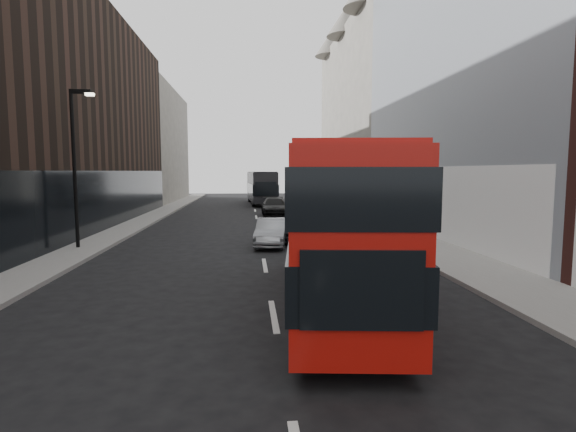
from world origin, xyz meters
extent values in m
cube|color=slate|center=(7.50, 25.00, 0.07)|extent=(3.00, 80.00, 0.15)
cube|color=slate|center=(-8.00, 25.00, 0.07)|extent=(2.00, 80.00, 0.15)
cube|color=#ADB3B8|center=(11.50, 21.00, 10.00)|extent=(5.00, 22.00, 20.00)
cube|color=silver|center=(9.15, 21.00, 1.90)|extent=(0.35, 21.00, 3.80)
cube|color=slate|center=(11.50, 44.00, 9.00)|extent=(5.00, 24.00, 18.00)
cone|color=slate|center=(9.50, 44.00, 19.50)|extent=(4.00, 4.00, 3.00)
cone|color=slate|center=(9.50, 52.00, 19.50)|extent=(4.00, 4.00, 3.00)
cube|color=black|center=(-11.50, 30.00, 7.00)|extent=(5.00, 24.00, 14.00)
cube|color=slate|center=(-11.50, 52.00, 6.50)|extent=(5.00, 20.00, 13.00)
cylinder|color=black|center=(-8.30, 18.00, 3.65)|extent=(0.16, 0.16, 7.00)
cube|color=black|center=(-7.90, 18.00, 7.05)|extent=(0.90, 0.15, 0.18)
cube|color=#FFF2CC|center=(-7.50, 18.00, 6.93)|extent=(0.35, 0.22, 0.12)
cube|color=#A30F0A|center=(1.71, 8.89, 2.18)|extent=(3.38, 10.21, 3.64)
cube|color=black|center=(1.71, 8.89, 1.59)|extent=(3.51, 10.27, 1.00)
cube|color=black|center=(1.71, 8.89, 3.14)|extent=(3.51, 10.27, 1.00)
cube|color=black|center=(1.14, 3.89, 1.73)|extent=(1.93, 0.30, 1.27)
cube|color=black|center=(2.27, 13.90, 1.73)|extent=(1.93, 0.30, 1.27)
cube|color=#A30F0A|center=(1.71, 8.89, 4.04)|extent=(3.25, 9.80, 0.12)
cylinder|color=black|center=(1.09, 12.19, 0.46)|extent=(0.37, 0.94, 0.91)
cylinder|color=black|center=(3.05, 11.96, 0.46)|extent=(0.37, 0.94, 0.91)
cylinder|color=black|center=(0.37, 5.82, 0.46)|extent=(0.37, 0.94, 0.91)
cylinder|color=black|center=(2.33, 5.60, 0.46)|extent=(0.37, 0.94, 0.91)
cube|color=black|center=(0.80, 46.04, 1.91)|extent=(3.04, 10.90, 3.04)
cube|color=black|center=(0.80, 46.04, 1.72)|extent=(3.16, 10.96, 1.08)
cube|color=black|center=(1.10, 40.63, 1.86)|extent=(2.08, 0.19, 1.37)
cube|color=black|center=(0.50, 51.46, 1.86)|extent=(2.08, 0.19, 1.37)
cube|color=black|center=(0.80, 46.04, 3.46)|extent=(2.92, 10.47, 0.12)
cylinder|color=black|center=(-0.46, 49.43, 0.49)|extent=(0.35, 0.99, 0.98)
cylinder|color=black|center=(1.68, 49.55, 0.49)|extent=(0.35, 0.99, 0.98)
cylinder|color=black|center=(-0.08, 42.54, 0.49)|extent=(0.35, 0.99, 0.98)
cylinder|color=black|center=(2.06, 42.66, 0.49)|extent=(0.35, 0.99, 0.98)
imported|color=black|center=(1.64, 20.00, 0.63)|extent=(1.77, 3.80, 1.26)
imported|color=gray|center=(0.50, 18.61, 0.65)|extent=(1.87, 4.08, 1.30)
imported|color=black|center=(1.48, 32.98, 0.72)|extent=(2.06, 4.98, 1.44)
camera|label=1|loc=(-0.60, -2.81, 3.58)|focal=28.00mm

